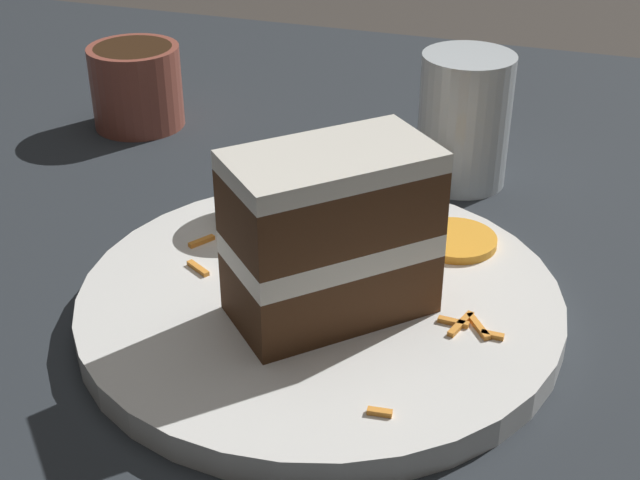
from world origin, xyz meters
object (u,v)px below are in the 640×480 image
Objects in this scene: coffee_mug at (136,83)px; plate at (320,302)px; orange_garnish at (456,240)px; cake_slice at (331,235)px; drinking_glass at (463,128)px; cream_dollop at (261,188)px.

plate is at bearing 137.01° from coffee_mug.
plate is 0.11m from orange_garnish.
coffee_mug is (0.27, -0.26, -0.03)m from cake_slice.
plate is 0.35m from coffee_mug.
drinking_glass is 0.30m from coffee_mug.
orange_garnish is 0.14m from drinking_glass.
plate is at bearing 77.75° from drinking_glass.
orange_garnish reaches higher than plate.
drinking_glass is 1.29× the size of coffee_mug.
orange_garnish is at bearing 99.34° from drinking_glass.
plate is 0.10m from cream_dollop.
plate is 3.65× the size of coffee_mug.
coffee_mug is at bearing -42.99° from plate.
plate is at bearing 50.35° from orange_garnish.
drinking_glass is (-0.05, -0.22, 0.04)m from plate.
orange_garnish is at bearing 154.47° from coffee_mug.
cake_slice is at bearing 131.75° from cream_dollop.
drinking_glass reaches higher than cream_dollop.
coffee_mug reaches higher than orange_garnish.
cream_dollop reaches higher than orange_garnish.
drinking_glass reaches higher than orange_garnish.
cake_slice is 0.13m from orange_garnish.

